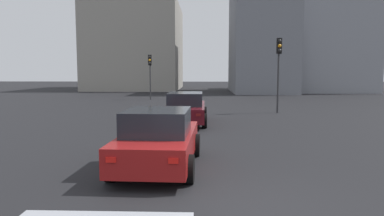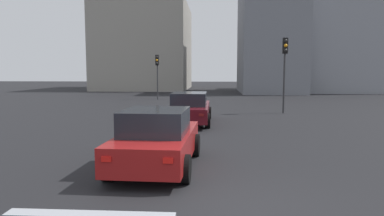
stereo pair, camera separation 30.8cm
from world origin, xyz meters
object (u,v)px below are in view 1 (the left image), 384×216
car_red_right_second (159,139)px  traffic_light_near_right (150,67)px  car_maroon_right_lead (186,108)px  traffic_light_near_left (279,60)px

car_red_right_second → traffic_light_near_right: traffic_light_near_right is taller
car_maroon_right_lead → traffic_light_near_right: 14.71m
traffic_light_near_right → traffic_light_near_left: bearing=46.0°
car_maroon_right_lead → traffic_light_near_left: (4.33, -5.19, 2.41)m
car_red_right_second → traffic_light_near_right: 22.25m
car_maroon_right_lead → traffic_light_near_left: 7.18m
traffic_light_near_left → traffic_light_near_right: traffic_light_near_left is taller
car_maroon_right_lead → traffic_light_near_right: size_ratio=1.24×
car_red_right_second → traffic_light_near_left: size_ratio=0.96×
car_red_right_second → traffic_light_near_left: bearing=-22.2°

